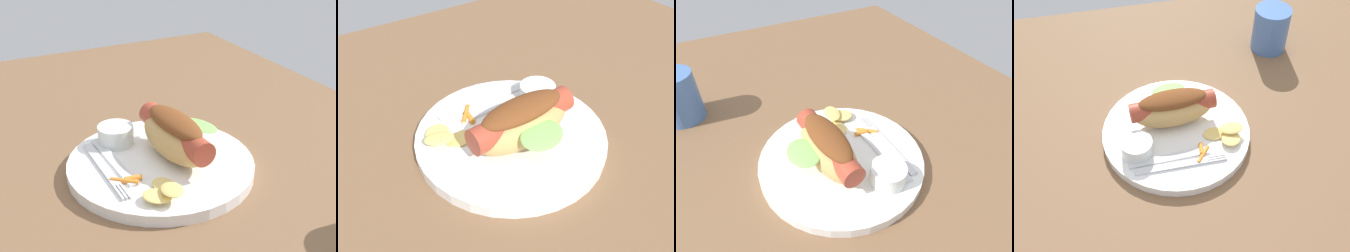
# 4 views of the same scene
# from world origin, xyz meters

# --- Properties ---
(ground_plane) EXTENTS (1.20, 0.90, 0.02)m
(ground_plane) POSITION_xyz_m (0.00, 0.00, -0.01)
(ground_plane) COLOR brown
(plate) EXTENTS (0.26, 0.26, 0.02)m
(plate) POSITION_xyz_m (0.01, -0.02, 0.01)
(plate) COLOR white
(plate) RESTS_ON ground_plane
(hot_dog) EXTENTS (0.15, 0.10, 0.06)m
(hot_dog) POSITION_xyz_m (0.02, -0.04, 0.05)
(hot_dog) COLOR tan
(hot_dog) RESTS_ON plate
(sauce_ramekin) EXTENTS (0.05, 0.05, 0.03)m
(sauce_ramekin) POSITION_xyz_m (0.09, 0.02, 0.03)
(sauce_ramekin) COLOR white
(sauce_ramekin) RESTS_ON plate
(fork) EXTENTS (0.15, 0.01, 0.00)m
(fork) POSITION_xyz_m (0.03, 0.06, 0.02)
(fork) COLOR silver
(fork) RESTS_ON plate
(knife) EXTENTS (0.14, 0.02, 0.00)m
(knife) POSITION_xyz_m (0.04, 0.04, 0.02)
(knife) COLOR silver
(knife) RESTS_ON plate
(chips_pile) EXTENTS (0.07, 0.06, 0.02)m
(chips_pile) POSITION_xyz_m (-0.07, 0.02, 0.02)
(chips_pile) COLOR #E7C66A
(chips_pile) RESTS_ON plate
(carrot_garnish) EXTENTS (0.03, 0.04, 0.01)m
(carrot_garnish) POSITION_xyz_m (-0.02, 0.05, 0.02)
(carrot_garnish) COLOR orange
(carrot_garnish) RESTS_ON plate
(drinking_cup) EXTENTS (0.07, 0.07, 0.09)m
(drinking_cup) POSITION_xyz_m (-0.23, -0.22, 0.05)
(drinking_cup) COLOR #4770B2
(drinking_cup) RESTS_ON ground_plane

